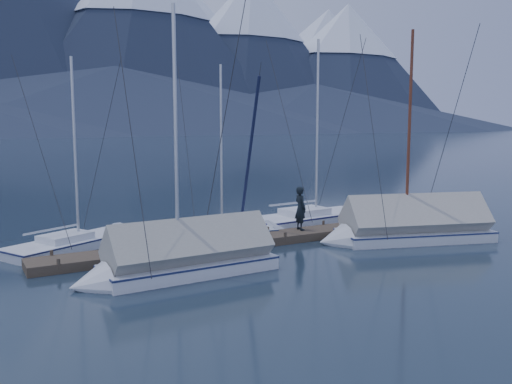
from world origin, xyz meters
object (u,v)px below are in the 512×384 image
sailboat_open_left (88,242)px  sailboat_open_right (324,218)px  sailboat_covered_far (174,262)px  person (300,208)px  sailboat_open_mid (231,234)px  sailboat_covered_near (402,230)px

sailboat_open_left → sailboat_open_right: bearing=-1.9°
sailboat_open_left → sailboat_open_right: (11.80, -0.40, 0.03)m
sailboat_covered_far → person: bearing=23.2°
sailboat_open_left → sailboat_open_right: size_ratio=0.84×
sailboat_open_mid → sailboat_open_left: bearing=164.9°
sailboat_covered_near → sailboat_open_mid: bearing=145.0°
sailboat_open_right → sailboat_covered_near: sailboat_open_right is taller
sailboat_open_mid → sailboat_covered_far: bearing=-134.4°
sailboat_covered_near → sailboat_covered_far: size_ratio=1.02×
sailboat_covered_far → sailboat_covered_near: bearing=1.3°
sailboat_open_mid → person: sailboat_open_mid is taller
sailboat_open_mid → sailboat_open_right: sailboat_open_right is taller
person → sailboat_open_left: bearing=74.3°
sailboat_open_mid → person: (2.67, -1.47, 1.16)m
person → sailboat_open_right: bearing=-46.8°
sailboat_open_left → person: 9.15m
sailboat_open_mid → sailboat_covered_far: 6.28m
sailboat_covered_near → sailboat_covered_far: (-10.45, -0.25, -0.02)m
sailboat_covered_far → person: sailboat_covered_far is taller
person → sailboat_covered_far: bearing=117.1°
sailboat_covered_near → person: 4.46m
person → sailboat_covered_near: bearing=-125.4°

